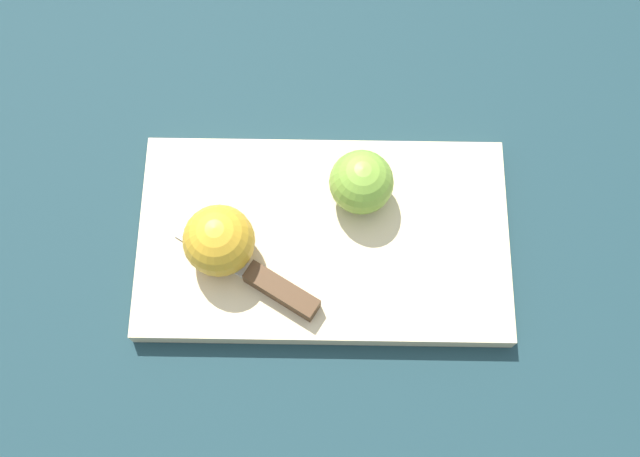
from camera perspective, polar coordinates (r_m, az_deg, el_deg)
ground_plane at (r=0.77m, az=-0.00°, el=-1.07°), size 4.00×4.00×0.00m
cutting_board at (r=0.76m, az=-0.00°, el=-0.80°), size 0.37×0.21×0.02m
apple_half_left at (r=0.74m, az=2.88°, el=3.57°), size 0.06×0.06×0.06m
apple_half_right at (r=0.72m, az=-8.01°, el=-0.93°), size 0.07×0.07×0.07m
knife at (r=0.73m, az=-3.84°, el=-4.41°), size 0.15×0.10×0.02m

